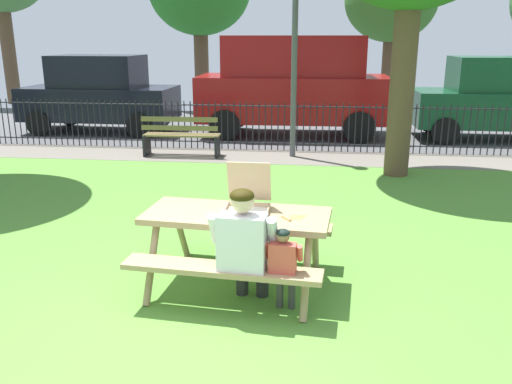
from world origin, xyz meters
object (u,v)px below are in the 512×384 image
object	(u,v)px
adult_at_table	(245,244)
parked_car_far_left	(100,93)
picnic_table_foreground	(237,229)
far_tree_center	(391,0)
parked_car_left	(293,84)
pizza_box_open	(247,200)
pizza_slice_on_table	(294,217)
lamp_post_walkway	(295,15)
park_bench_center	(181,137)
parked_car_center	(497,98)
child_at_table	(284,263)

from	to	relation	value
adult_at_table	parked_car_far_left	bearing A→B (deg)	119.02
picnic_table_foreground	far_tree_center	distance (m)	14.87
adult_at_table	parked_car_left	size ratio (longest dim) A/B	0.25
parked_car_far_left	pizza_box_open	bearing A→B (deg)	-59.63
pizza_slice_on_table	adult_at_table	bearing A→B (deg)	-133.84
pizza_box_open	adult_at_table	world-z (taller)	pizza_box_open
pizza_slice_on_table	parked_car_far_left	bearing A→B (deg)	122.19
adult_at_table	picnic_table_foreground	bearing A→B (deg)	105.90
parked_car_far_left	far_tree_center	xyz separation A→B (m)	(8.01, 5.61, 2.60)
pizza_slice_on_table	lamp_post_walkway	world-z (taller)	lamp_post_walkway
picnic_table_foreground	far_tree_center	size ratio (longest dim) A/B	0.38
park_bench_center	lamp_post_walkway	size ratio (longest dim) A/B	0.34
pizza_slice_on_table	lamp_post_walkway	distance (m)	6.54
pizza_slice_on_table	parked_car_left	distance (m)	8.73
pizza_slice_on_table	parked_car_center	distance (m)	9.80
pizza_slice_on_table	park_bench_center	world-z (taller)	park_bench_center
lamp_post_walkway	parked_car_center	distance (m)	5.71
parked_car_far_left	child_at_table	bearing A→B (deg)	-59.48
pizza_box_open	adult_at_table	bearing A→B (deg)	-85.02
adult_at_table	pizza_slice_on_table	bearing A→B (deg)	46.16
parked_car_left	picnic_table_foreground	bearing A→B (deg)	-90.90
parked_car_left	parked_car_center	size ratio (longest dim) A/B	1.22
adult_at_table	parked_car_left	bearing A→B (deg)	90.07
pizza_slice_on_table	parked_car_left	size ratio (longest dim) A/B	0.05
pizza_box_open	parked_car_center	size ratio (longest dim) A/B	0.13
pizza_box_open	parked_car_center	xyz separation A→B (m)	(4.96, 8.56, 0.13)
pizza_box_open	lamp_post_walkway	distance (m)	6.36
picnic_table_foreground	parked_car_far_left	distance (m)	9.93
far_tree_center	child_at_table	bearing A→B (deg)	-99.92
adult_at_table	park_bench_center	xyz separation A→B (m)	(-2.21, 6.39, -0.24)
parked_car_center	pizza_slice_on_table	bearing A→B (deg)	-117.35
adult_at_table	far_tree_center	world-z (taller)	far_tree_center
pizza_slice_on_table	parked_car_center	world-z (taller)	parked_car_center
pizza_box_open	far_tree_center	size ratio (longest dim) A/B	0.10
pizza_box_open	park_bench_center	distance (m)	6.22
pizza_box_open	child_at_table	world-z (taller)	pizza_box_open
pizza_slice_on_table	parked_car_left	xyz separation A→B (m)	(-0.42, 8.71, 0.53)
adult_at_table	lamp_post_walkway	distance (m)	6.98
picnic_table_foreground	adult_at_table	world-z (taller)	adult_at_table
lamp_post_walkway	parked_car_center	size ratio (longest dim) A/B	1.21
pizza_box_open	parked_car_center	bearing A→B (deg)	59.90
pizza_box_open	child_at_table	distance (m)	0.83
lamp_post_walkway	parked_car_far_left	distance (m)	6.04
parked_car_left	parked_car_center	world-z (taller)	parked_car_left
child_at_table	parked_car_far_left	world-z (taller)	parked_car_far_left
park_bench_center	parked_car_far_left	xyz separation A→B (m)	(-2.86, 2.75, 0.59)
child_at_table	parked_car_center	size ratio (longest dim) A/B	0.22
picnic_table_foreground	parked_car_left	world-z (taller)	parked_car_left
child_at_table	parked_car_far_left	size ratio (longest dim) A/B	0.22
adult_at_table	far_tree_center	distance (m)	15.33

